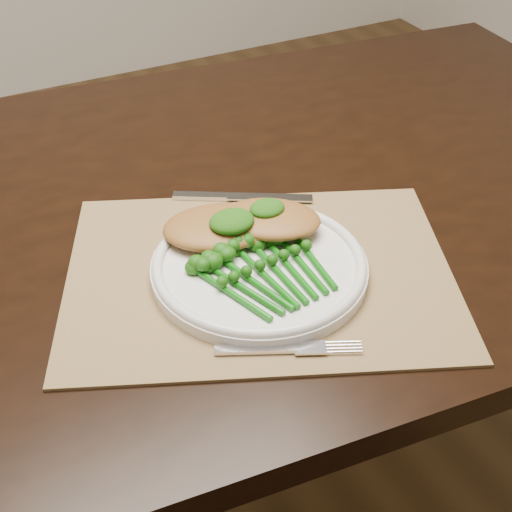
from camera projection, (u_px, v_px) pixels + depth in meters
name	position (u px, v px, depth m)	size (l,w,h in m)	color
floor	(205.00, 444.00, 1.59)	(4.00, 4.00, 0.00)	brown
dining_table	(203.00, 382.00, 1.24)	(1.68, 1.04, 0.75)	black
placemat	(260.00, 273.00, 0.88)	(0.47, 0.35, 0.00)	olive
dinner_plate	(259.00, 266.00, 0.87)	(0.27, 0.27, 0.02)	silver
knife	(229.00, 197.00, 1.01)	(0.18, 0.11, 0.01)	silver
fork	(298.00, 348.00, 0.77)	(0.15, 0.08, 0.00)	silver
chicken_fillet_left	(219.00, 227.00, 0.90)	(0.14, 0.10, 0.03)	olive
chicken_fillet_right	(270.00, 219.00, 0.91)	(0.13, 0.09, 0.03)	olive
pesto_dollop_left	(232.00, 221.00, 0.88)	(0.06, 0.05, 0.02)	#144209
pesto_dollop_right	(267.00, 208.00, 0.90)	(0.05, 0.04, 0.02)	#144209
broccolini_bundle	(274.00, 276.00, 0.84)	(0.16, 0.17, 0.04)	#0C560B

